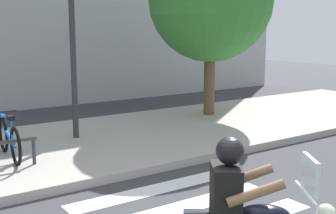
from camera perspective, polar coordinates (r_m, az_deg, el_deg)
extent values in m
cube|color=#A8A399|center=(8.91, -18.18, -5.79)|extent=(24.00, 4.40, 0.15)
cube|color=white|center=(6.30, 2.20, -12.59)|extent=(2.80, 0.40, 0.01)
cube|color=white|center=(6.91, -1.86, -10.50)|extent=(2.80, 0.40, 0.01)
cylinder|color=silver|center=(4.39, 17.19, -10.43)|extent=(0.37, 0.53, 0.03)
sphere|color=white|center=(4.52, 19.51, -12.66)|extent=(0.18, 0.18, 0.18)
cube|color=silver|center=(4.34, 17.69, -8.18)|extent=(0.26, 0.35, 0.32)
cube|color=black|center=(4.22, 7.37, -10.81)|extent=(0.44, 0.48, 0.52)
sphere|color=black|center=(4.10, 7.91, -5.56)|extent=(0.26, 0.26, 0.26)
cylinder|color=brown|center=(4.44, 9.98, -8.77)|extent=(0.48, 0.37, 0.26)
cylinder|color=brown|center=(4.03, 11.12, -10.76)|extent=(0.48, 0.37, 0.26)
torus|color=black|center=(8.81, -20.27, -3.30)|extent=(0.10, 0.67, 0.67)
torus|color=black|center=(7.85, -18.86, -4.79)|extent=(0.10, 0.67, 0.67)
cylinder|color=blue|center=(8.32, -19.63, -3.55)|extent=(0.12, 0.90, 0.25)
cylinder|color=blue|center=(8.04, -19.34, -2.74)|extent=(0.04, 0.04, 0.41)
cube|color=black|center=(8.00, -19.42, -1.32)|extent=(0.11, 0.21, 0.06)
cylinder|color=black|center=(8.63, -20.32, -0.58)|extent=(0.48, 0.06, 0.03)
cube|color=blue|center=(8.74, -20.41, -1.00)|extent=(0.10, 0.28, 0.04)
cylinder|color=#333338|center=(7.91, -16.74, -5.43)|extent=(0.06, 0.06, 0.45)
cylinder|color=#2D2D33|center=(9.40, -12.08, 8.57)|extent=(0.12, 0.12, 4.45)
cylinder|color=brown|center=(11.93, 5.29, 3.18)|extent=(0.29, 0.29, 2.03)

